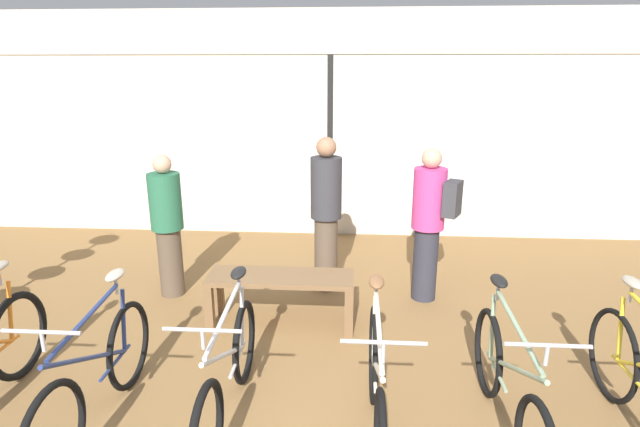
% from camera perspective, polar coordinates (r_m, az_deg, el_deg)
% --- Properties ---
extents(ground_plane, '(24.00, 24.00, 0.00)m').
position_cam_1_polar(ground_plane, '(3.87, -2.16, -22.53)').
color(ground_plane, olive).
extents(shop_back_wall, '(12.00, 0.08, 3.20)m').
position_cam_1_polar(shop_back_wall, '(7.26, 1.17, 10.14)').
color(shop_back_wall, beige).
rests_on(shop_back_wall, ground_plane).
extents(bicycle_left, '(0.46, 1.71, 1.02)m').
position_cam_1_polar(bicycle_left, '(3.91, -24.13, -16.86)').
color(bicycle_left, black).
rests_on(bicycle_left, ground_plane).
extents(bicycle_center_left, '(0.46, 1.71, 1.01)m').
position_cam_1_polar(bicycle_center_left, '(3.71, -10.41, -17.73)').
color(bicycle_center_left, black).
rests_on(bicycle_center_left, ground_plane).
extents(bicycle_center_right, '(0.46, 1.73, 1.04)m').
position_cam_1_polar(bicycle_center_right, '(3.48, 6.44, -19.40)').
color(bicycle_center_right, black).
rests_on(bicycle_center_right, ground_plane).
extents(bicycle_right, '(0.46, 1.74, 1.02)m').
position_cam_1_polar(bicycle_right, '(3.73, 20.71, -18.26)').
color(bicycle_right, black).
rests_on(bicycle_right, ground_plane).
extents(display_bench, '(1.40, 0.44, 0.52)m').
position_cam_1_polar(display_bench, '(4.86, -4.50, -8.10)').
color(display_bench, brown).
rests_on(display_bench, ground_plane).
extents(customer_near_rack, '(0.43, 0.43, 1.73)m').
position_cam_1_polar(customer_near_rack, '(5.47, 0.70, 0.24)').
color(customer_near_rack, brown).
rests_on(customer_near_rack, ground_plane).
extents(customer_by_window, '(0.56, 0.48, 1.65)m').
position_cam_1_polar(customer_by_window, '(5.34, 12.42, -0.80)').
color(customer_by_window, '#2D2D38').
rests_on(customer_by_window, ground_plane).
extents(customer_mid_floor, '(0.45, 0.45, 1.56)m').
position_cam_1_polar(customer_mid_floor, '(5.59, -17.05, -1.14)').
color(customer_mid_floor, brown).
rests_on(customer_mid_floor, ground_plane).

